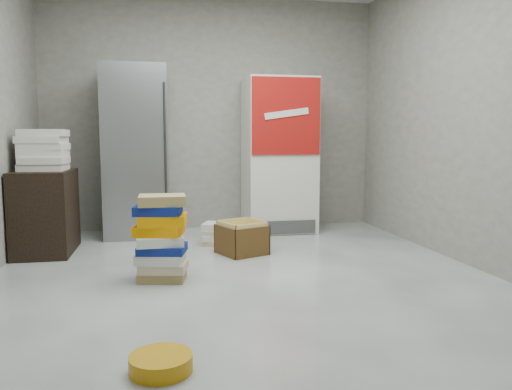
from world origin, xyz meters
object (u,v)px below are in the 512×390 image
object	(u,v)px
wood_shelf	(46,212)
coke_cooler	(279,155)
steel_fridge	(136,152)
cardboard_box	(242,240)
phonebook_stack_main	(161,238)

from	to	relation	value
wood_shelf	coke_cooler	bearing A→B (deg)	16.28
steel_fridge	cardboard_box	bearing A→B (deg)	-48.08
coke_cooler	phonebook_stack_main	distance (m)	2.42
wood_shelf	phonebook_stack_main	size ratio (longest dim) A/B	1.19
coke_cooler	cardboard_box	bearing A→B (deg)	-119.10
wood_shelf	cardboard_box	size ratio (longest dim) A/B	1.54
coke_cooler	cardboard_box	distance (m)	1.51
coke_cooler	cardboard_box	size ratio (longest dim) A/B	3.47
steel_fridge	wood_shelf	bearing A→B (deg)	-138.69
steel_fridge	phonebook_stack_main	distance (m)	2.02
steel_fridge	cardboard_box	world-z (taller)	steel_fridge
wood_shelf	cardboard_box	world-z (taller)	wood_shelf
phonebook_stack_main	cardboard_box	world-z (taller)	phonebook_stack_main
coke_cooler	phonebook_stack_main	bearing A→B (deg)	-126.14
steel_fridge	coke_cooler	world-z (taller)	steel_fridge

